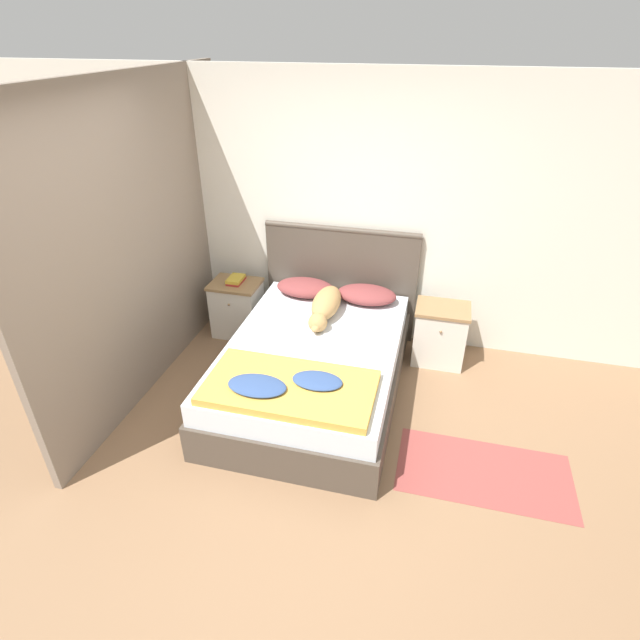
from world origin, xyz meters
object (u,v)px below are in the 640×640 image
at_px(pillow_left, 305,288).
at_px(book_stack, 236,280).
at_px(dog, 325,305).
at_px(nightstand_left, 237,308).
at_px(pillow_right, 367,295).
at_px(bed, 314,368).
at_px(nightstand_right, 440,334).

height_order(pillow_left, book_stack, pillow_left).
height_order(dog, book_stack, dog).
relative_size(nightstand_left, book_stack, 2.67).
distance_m(pillow_left, dog, 0.45).
bearing_deg(dog, book_stack, 162.19).
relative_size(pillow_right, dog, 0.71).
xyz_separation_m(bed, pillow_left, (-0.30, 0.82, 0.34)).
relative_size(nightstand_right, pillow_right, 1.03).
bearing_deg(bed, nightstand_left, 143.00).
bearing_deg(bed, book_stack, 142.18).
bearing_deg(pillow_left, dog, -50.14).
bearing_deg(bed, dog, 91.85).
relative_size(pillow_left, dog, 0.71).
bearing_deg(nightstand_right, book_stack, 179.45).
height_order(pillow_left, pillow_right, same).
height_order(pillow_right, book_stack, pillow_right).
height_order(nightstand_right, pillow_left, pillow_left).
bearing_deg(pillow_right, book_stack, -179.04).
xyz_separation_m(dog, book_stack, (-1.01, 0.32, -0.01)).
distance_m(bed, nightstand_right, 1.29).
xyz_separation_m(pillow_left, pillow_right, (0.61, 0.00, 0.00)).
xyz_separation_m(pillow_left, dog, (0.29, -0.35, 0.02)).
height_order(nightstand_left, dog, dog).
relative_size(nightstand_right, pillow_left, 1.03).
height_order(nightstand_left, nightstand_right, same).
relative_size(nightstand_left, pillow_left, 1.03).
bearing_deg(bed, nightstand_right, 37.00).
relative_size(nightstand_right, dog, 0.72).
bearing_deg(pillow_right, nightstand_right, -3.30).
distance_m(pillow_left, book_stack, 0.72).
xyz_separation_m(bed, book_stack, (-1.03, 0.80, 0.35)).
bearing_deg(book_stack, pillow_left, 1.77).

